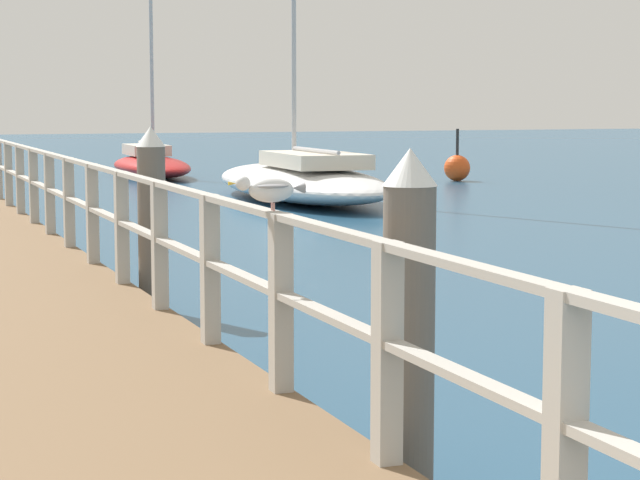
% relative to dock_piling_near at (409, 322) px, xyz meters
% --- Properties ---
extents(pier_railing, '(0.12, 23.41, 1.08)m').
position_rel_dock_piling_near_xyz_m(pier_railing, '(-0.38, 7.97, 0.09)').
color(pier_railing, '#B2ADA3').
rests_on(pier_railing, pier_deck).
extents(dock_piling_near, '(0.29, 0.29, 1.86)m').
position_rel_dock_piling_near_xyz_m(dock_piling_near, '(0.00, 0.00, 0.00)').
color(dock_piling_near, '#6B6056').
rests_on(dock_piling_near, ground_plane).
extents(dock_piling_far, '(0.29, 0.29, 1.86)m').
position_rel_dock_piling_near_xyz_m(dock_piling_far, '(0.00, 6.02, 0.00)').
color(dock_piling_far, '#6B6056').
rests_on(dock_piling_far, ground_plane).
extents(seagull_foreground, '(0.48, 0.19, 0.21)m').
position_rel_dock_piling_near_xyz_m(seagull_foreground, '(-0.39, 1.15, 0.64)').
color(seagull_foreground, white).
rests_on(seagull_foreground, pier_railing).
extents(boat_1, '(2.05, 5.76, 7.46)m').
position_rel_dock_piling_near_xyz_m(boat_1, '(4.99, 27.80, -0.57)').
color(boat_1, red).
rests_on(boat_1, ground_plane).
extents(boat_2, '(2.97, 8.07, 9.48)m').
position_rel_dock_piling_near_xyz_m(boat_2, '(6.12, 18.47, -0.50)').
color(boat_2, white).
rests_on(boat_2, ground_plane).
extents(channel_buoy, '(0.70, 0.70, 1.40)m').
position_rel_dock_piling_near_xyz_m(channel_buoy, '(12.24, 23.04, -0.58)').
color(channel_buoy, '#E54C19').
rests_on(channel_buoy, ground_plane).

